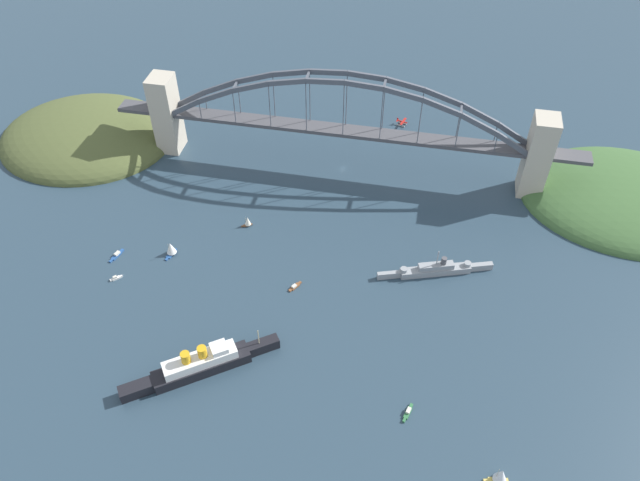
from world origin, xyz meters
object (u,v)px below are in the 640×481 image
Objects in this scene: small_boat_3 at (116,278)px; small_boat_7 at (408,412)px; seaplane_taxiing_near_bridge at (402,123)px; small_boat_1 at (295,286)px; small_boat_4 at (501,475)px; small_boat_2 at (117,255)px; small_boat_0 at (248,221)px; small_boat_5 at (171,248)px; naval_cruiser at (436,269)px; ocean_liner at (200,364)px; harbor_arch_bridge at (344,131)px.

small_boat_3 is 175.21m from small_boat_7.
small_boat_1 is at bearing 76.14° from seaplane_taxiing_near_bridge.
small_boat_2 is at bearing -23.22° from small_boat_4.
seaplane_taxiing_near_bridge is 0.92× the size of small_boat_4.
small_boat_0 is 48.45m from small_boat_5.
naval_cruiser is at bearing -73.57° from small_boat_4.
ocean_liner is 69.64m from small_boat_1.
ocean_liner reaches higher than small_boat_4.
small_boat_2 is 18.40m from small_boat_3.
harbor_arch_bridge is at bearing -125.10° from small_boat_0.
harbor_arch_bridge is 166.03m from small_boat_3.
small_boat_4 is at bearing 106.43° from naval_cruiser.
seaplane_taxiing_near_bridge is 0.84× the size of small_boat_2.
small_boat_5 is 0.99× the size of small_boat_7.
naval_cruiser is 178.90m from small_boat_3.
ocean_liner is 11.36× the size of small_boat_3.
naval_cruiser is 183.15m from small_boat_2.
naval_cruiser is at bearing -173.01° from small_boat_2.
small_boat_4 is at bearing 151.51° from small_boat_5.
ocean_liner is 6.62× the size of small_boat_7.
harbor_arch_bridge reaches higher than small_boat_7.
ocean_liner is 138.70m from naval_cruiser.
small_boat_1 is (8.05, 109.94, -29.35)m from harbor_arch_bridge.
naval_cruiser reaches higher than seaplane_taxiing_near_bridge.
small_boat_0 is 0.66× the size of small_boat_2.
small_boat_1 is 141.07m from small_boat_4.
small_boat_0 is (114.47, -17.27, 0.48)m from naval_cruiser.
harbor_arch_bridge is 86.02m from small_boat_0.
small_boat_1 is 0.81× the size of small_boat_4.
seaplane_taxiing_near_bridge is at bearing -107.83° from ocean_liner.
small_boat_0 is at bearing -47.75° from small_boat_1.
small_boat_5 is (117.38, 157.59, 2.32)m from seaplane_taxiing_near_bridge.
small_boat_3 is at bearing 113.16° from small_boat_2.
harbor_arch_bridge reaches higher than small_boat_4.
small_boat_0 is (80.70, 125.95, 1.51)m from seaplane_taxiing_near_bridge.
ocean_liner reaches higher than seaplane_taxiing_near_bridge.
small_boat_7 is at bearing 134.90° from small_boat_0.
small_boat_2 is (181.77, 22.28, -2.37)m from naval_cruiser.
small_boat_5 is at bearing 49.66° from harbor_arch_bridge.
small_boat_1 is at bearing 171.49° from small_boat_5.
small_boat_4 is at bearing 168.97° from ocean_liner.
small_boat_0 is at bearing -41.68° from small_boat_4.
small_boat_5 reaches higher than seaplane_taxiing_near_bridge.
small_boat_4 is at bearing 138.32° from small_boat_0.
small_boat_4 reaches higher than small_boat_2.
seaplane_taxiing_near_bridge is at bearing -75.31° from small_boat_4.
small_boat_7 is (-60.38, 174.80, -29.21)m from harbor_arch_bridge.
naval_cruiser is at bearing 128.67° from harbor_arch_bridge.
small_boat_5 is at bearing 53.32° from seaplane_taxiing_near_bridge.
small_boat_4 is (-148.32, 132.06, 1.25)m from small_boat_0.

